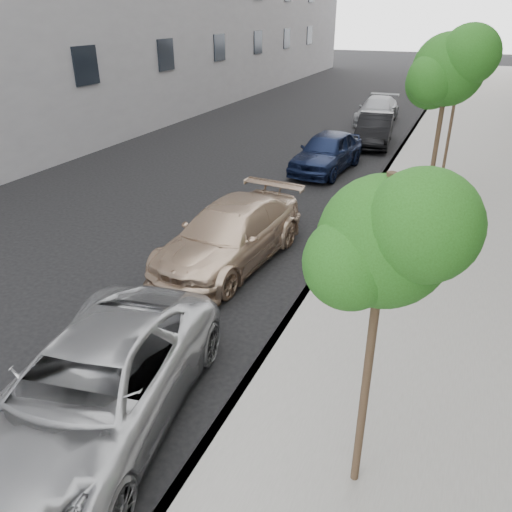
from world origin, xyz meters
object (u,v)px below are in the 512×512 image
Objects in this scene: minivan at (94,388)px; sedan_rear at (377,110)px; tree_near at (386,241)px; suv at (230,235)px; sedan_blue at (327,152)px; tree_mid at (450,70)px; sedan_black at (375,130)px; tree_far at (461,71)px.

minivan is 23.79m from sedan_rear.
tree_near is 7.22m from suv.
tree_near is at bearing -2.19° from minivan.
minivan is (-3.69, -0.45, -2.75)m from tree_near.
sedan_blue reaches higher than minivan.
minivan is 5.63m from suv.
suv is at bearing -162.38° from tree_mid.
sedan_black is (-3.38, 18.35, -2.77)m from tree_near.
tree_mid reaches higher than tree_far.
minivan is 1.19× the size of sedan_blue.
tree_far is at bearing 90.00° from tree_near.
tree_near is at bearing -90.00° from tree_far.
sedan_blue reaches higher than sedan_rear.
tree_near reaches higher than sedan_blue.
tree_mid is 1.12× the size of sedan_rear.
tree_far reaches higher than minivan.
tree_mid reaches higher than sedan_rear.
tree_far is at bearing 67.23° from suv.
tree_far reaches higher than tree_near.
tree_mid is at bearing -77.14° from sedan_rear.
tree_mid reaches higher than suv.
sedan_rear is at bearing 112.05° from tree_far.
tree_far is 0.89× the size of minivan.
tree_near is 14.43m from sedan_blue.
tree_mid is (-0.00, 6.50, 0.99)m from tree_near.
tree_near is 23.87m from sedan_rear.
tree_near is 1.00× the size of sedan_black.
sedan_black is (0.88, 13.20, -0.03)m from suv.
sedan_rear is at bearing 100.17° from tree_near.
suv is (-4.25, -1.35, -3.74)m from tree_mid.
tree_far is (0.00, 13.00, 0.35)m from tree_near.
sedan_black is (-3.38, 5.35, -3.13)m from tree_far.
minivan is at bearing -97.05° from sedan_black.
tree_far is 9.45m from suv.
tree_mid is 17.75m from sedan_rear.
tree_near is 0.91× the size of tree_far.
minivan is at bearing -78.56° from suv.
sedan_blue is 4.90m from sedan_black.
minivan is 1.22× the size of sedan_black.
tree_far reaches higher than sedan_black.
sedan_blue is 0.93× the size of sedan_rear.
minivan is (-3.69, -6.95, -3.74)m from tree_mid.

